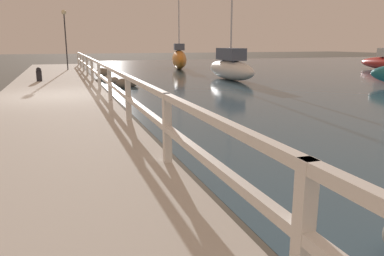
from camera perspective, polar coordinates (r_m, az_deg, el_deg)
The scene contains 12 objects.
ground_plane at distance 12.12m, azimuth -20.30°, elevation 3.00°, with size 120.00×120.00×0.00m, color #4C473D.
dock_walkway at distance 12.09m, azimuth -20.37°, elevation 3.83°, with size 3.26×36.00×0.35m.
railing at distance 12.07m, azimuth -13.34°, elevation 8.14°, with size 0.10×32.50×0.92m.
boulder_downstream at distance 16.96m, azimuth -9.02°, elevation 6.85°, with size 0.48×0.43×0.36m.
boulder_far_strip at distance 16.47m, azimuth -10.53°, elevation 6.71°, with size 0.55×0.49×0.41m.
boulder_near_dock at distance 19.38m, azimuth -12.80°, elevation 7.35°, with size 0.41×0.37×0.31m.
boulder_upstream at distance 18.16m, azimuth -11.81°, elevation 7.10°, with size 0.46×0.41×0.34m.
boulder_mid_strip at distance 21.19m, azimuth -13.49°, elevation 8.12°, with size 0.77×0.69×0.58m.
mooring_bollard at distance 16.81m, azimuth -22.29°, elevation 7.59°, with size 0.22×0.22×0.57m.
dock_lamp at distance 23.50m, azimuth -18.83°, elevation 14.60°, with size 0.27×0.27×3.40m.
sailboat_orange at distance 28.38m, azimuth -1.97°, elevation 10.55°, with size 2.09×4.75×6.17m.
sailboat_white at distance 20.04m, azimuth 5.88°, elevation 9.22°, with size 1.29×5.14×6.32m.
Camera 1 is at (0.27, -11.97, 1.90)m, focal length 35.00 mm.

